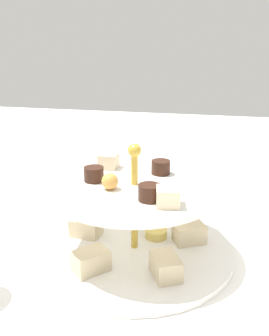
{
  "coord_description": "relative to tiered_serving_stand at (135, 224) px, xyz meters",
  "views": [
    {
      "loc": [
        -0.52,
        -0.12,
        0.32
      ],
      "look_at": [
        0.0,
        0.0,
        0.14
      ],
      "focal_mm": 40.98,
      "sensor_mm": 36.0,
      "label": 1
    }
  ],
  "objects": [
    {
      "name": "butter_knife_left",
      "position": [
        0.21,
        0.22,
        -0.05
      ],
      "size": [
        0.15,
        0.11,
        0.0
      ],
      "primitive_type": "cube",
      "rotation": [
        0.0,
        0.0,
        2.56
      ],
      "color": "silver",
      "rests_on": "ground_plane"
    },
    {
      "name": "tiered_serving_stand",
      "position": [
        0.0,
        0.0,
        0.0
      ],
      "size": [
        0.31,
        0.31,
        0.18
      ],
      "color": "white",
      "rests_on": "ground_plane"
    },
    {
      "name": "ground_plane",
      "position": [
        -0.0,
        0.0,
        -0.05
      ],
      "size": [
        2.4,
        2.4,
        0.0
      ],
      "primitive_type": "plane",
      "color": "white"
    }
  ]
}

